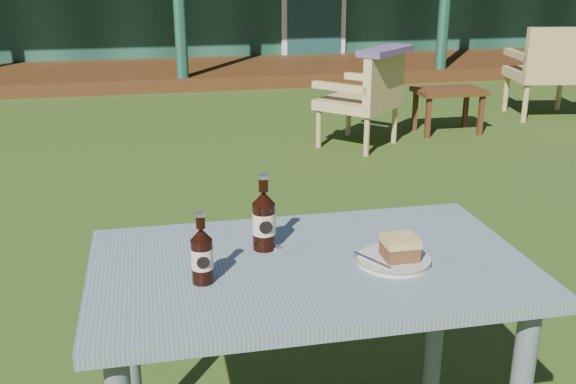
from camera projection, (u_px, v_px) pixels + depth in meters
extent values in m
plane|color=#334916|center=(238.00, 258.00, 3.57)|extent=(80.00, 80.00, 0.00)
cube|color=#482711|center=(180.00, 73.00, 8.72)|extent=(15.00, 1.80, 0.16)
cube|color=slate|center=(310.00, 268.00, 1.86)|extent=(1.20, 0.70, 0.04)
cylinder|color=slate|center=(129.00, 349.00, 2.13)|extent=(0.06, 0.06, 0.68)
cylinder|color=slate|center=(437.00, 315.00, 2.33)|extent=(0.06, 0.06, 0.68)
cylinder|color=silver|center=(393.00, 260.00, 1.85)|extent=(0.20, 0.20, 0.01)
cylinder|color=olive|center=(394.00, 258.00, 1.85)|extent=(0.20, 0.20, 0.00)
cube|color=#56331B|center=(400.00, 251.00, 1.84)|extent=(0.09, 0.08, 0.04)
cube|color=tan|center=(400.00, 241.00, 1.83)|extent=(0.09, 0.09, 0.02)
cube|color=silver|center=(372.00, 261.00, 1.82)|extent=(0.08, 0.13, 0.00)
cylinder|color=black|center=(264.00, 226.00, 1.92)|extent=(0.07, 0.07, 0.14)
cone|color=black|center=(264.00, 198.00, 1.89)|extent=(0.07, 0.07, 0.04)
cylinder|color=black|center=(263.00, 185.00, 1.87)|extent=(0.03, 0.03, 0.04)
cylinder|color=silver|center=(263.00, 177.00, 1.87)|extent=(0.03, 0.03, 0.01)
cylinder|color=beige|center=(264.00, 223.00, 1.91)|extent=(0.07, 0.07, 0.06)
cylinder|color=black|center=(266.00, 227.00, 1.88)|extent=(0.04, 0.00, 0.04)
cylinder|color=black|center=(202.00, 261.00, 1.72)|extent=(0.06, 0.06, 0.12)
cone|color=black|center=(201.00, 234.00, 1.69)|extent=(0.06, 0.06, 0.03)
cylinder|color=black|center=(200.00, 222.00, 1.68)|extent=(0.02, 0.02, 0.03)
cylinder|color=silver|center=(200.00, 214.00, 1.68)|extent=(0.03, 0.03, 0.01)
cylinder|color=beige|center=(202.00, 258.00, 1.72)|extent=(0.06, 0.06, 0.05)
cylinder|color=black|center=(203.00, 263.00, 1.69)|extent=(0.03, 0.00, 0.03)
cylinder|color=silver|center=(276.00, 247.00, 1.94)|extent=(0.03, 0.03, 0.01)
cube|color=tan|center=(358.00, 103.00, 5.60)|extent=(0.79, 0.79, 0.08)
cube|color=tan|center=(384.00, 78.00, 5.40)|extent=(0.47, 0.45, 0.38)
cube|color=tan|center=(372.00, 78.00, 5.75)|extent=(0.39, 0.41, 0.05)
cube|color=tan|center=(341.00, 87.00, 5.35)|extent=(0.39, 0.41, 0.05)
cylinder|color=tan|center=(348.00, 118.00, 5.98)|extent=(0.05, 0.05, 0.32)
cylinder|color=tan|center=(319.00, 128.00, 5.60)|extent=(0.05, 0.05, 0.32)
cylinder|color=tan|center=(394.00, 125.00, 5.73)|extent=(0.05, 0.05, 0.32)
cylinder|color=tan|center=(367.00, 136.00, 5.35)|extent=(0.05, 0.05, 0.32)
cube|color=tan|center=(546.00, 75.00, 6.62)|extent=(0.75, 0.72, 0.09)
cube|color=tan|center=(561.00, 51.00, 6.28)|extent=(0.67, 0.18, 0.43)
cube|color=tan|center=(518.00, 55.00, 6.56)|extent=(0.16, 0.58, 0.06)
cylinder|color=tan|center=(559.00, 93.00, 6.96)|extent=(0.05, 0.05, 0.37)
cylinder|color=tan|center=(506.00, 93.00, 6.93)|extent=(0.05, 0.05, 0.37)
cylinder|color=tan|center=(525.00, 103.00, 6.44)|extent=(0.05, 0.05, 0.37)
cube|color=#5B446B|center=(386.00, 51.00, 5.32)|extent=(0.58, 0.56, 0.05)
cube|color=#482711|center=(449.00, 91.00, 6.00)|extent=(0.60, 0.40, 0.04)
cube|color=#482711|center=(428.00, 118.00, 5.88)|extent=(0.04, 0.04, 0.36)
cube|color=#482711|center=(481.00, 115.00, 5.98)|extent=(0.04, 0.04, 0.36)
cube|color=#482711|center=(415.00, 111.00, 6.16)|extent=(0.04, 0.04, 0.36)
cube|color=#482711|center=(466.00, 108.00, 6.26)|extent=(0.04, 0.04, 0.36)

